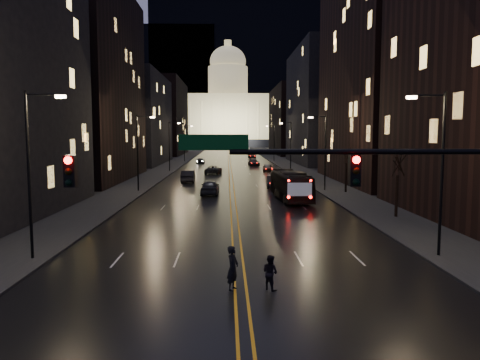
{
  "coord_description": "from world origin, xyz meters",
  "views": [
    {
      "loc": [
        -0.58,
        -14.76,
        6.76
      ],
      "look_at": [
        0.14,
        11.0,
        4.22
      ],
      "focal_mm": 35.0,
      "sensor_mm": 36.0,
      "label": 1
    }
  ],
  "objects": [
    {
      "name": "ground",
      "position": [
        0.0,
        0.0,
        0.0
      ],
      "size": [
        900.0,
        900.0,
        0.0
      ],
      "primitive_type": "plane",
      "color": "black",
      "rests_on": "ground"
    },
    {
      "name": "road",
      "position": [
        0.0,
        130.0,
        0.01
      ],
      "size": [
        20.0,
        320.0,
        0.02
      ],
      "primitive_type": "cube",
      "color": "black",
      "rests_on": "ground"
    },
    {
      "name": "sidewalk_left",
      "position": [
        -14.0,
        130.0,
        0.08
      ],
      "size": [
        8.0,
        320.0,
        0.16
      ],
      "primitive_type": "cube",
      "color": "black",
      "rests_on": "ground"
    },
    {
      "name": "sidewalk_right",
      "position": [
        14.0,
        130.0,
        0.08
      ],
      "size": [
        8.0,
        320.0,
        0.16
      ],
      "primitive_type": "cube",
      "color": "black",
      "rests_on": "ground"
    },
    {
      "name": "center_line",
      "position": [
        0.0,
        130.0,
        0.03
      ],
      "size": [
        0.62,
        320.0,
        0.01
      ],
      "primitive_type": "cube",
      "color": "orange",
      "rests_on": "road"
    },
    {
      "name": "building_left_mid",
      "position": [
        -21.0,
        54.0,
        14.0
      ],
      "size": [
        12.0,
        30.0,
        28.0
      ],
      "primitive_type": "cube",
      "color": "black",
      "rests_on": "ground"
    },
    {
      "name": "building_left_far",
      "position": [
        -21.0,
        92.0,
        10.0
      ],
      "size": [
        12.0,
        34.0,
        20.0
      ],
      "primitive_type": "cube",
      "color": "black",
      "rests_on": "ground"
    },
    {
      "name": "building_left_dist",
      "position": [
        -21.0,
        140.0,
        12.0
      ],
      "size": [
        12.0,
        40.0,
        24.0
      ],
      "primitive_type": "cube",
      "color": "black",
      "rests_on": "ground"
    },
    {
      "name": "building_right_tall",
      "position": [
        21.0,
        50.0,
        19.0
      ],
      "size": [
        12.0,
        30.0,
        38.0
      ],
      "primitive_type": "cube",
      "color": "black",
      "rests_on": "ground"
    },
    {
      "name": "building_right_mid",
      "position": [
        21.0,
        92.0,
        13.0
      ],
      "size": [
        12.0,
        34.0,
        26.0
      ],
      "primitive_type": "cube",
      "color": "black",
      "rests_on": "ground"
    },
    {
      "name": "building_right_dist",
      "position": [
        21.0,
        140.0,
        11.0
      ],
      "size": [
        12.0,
        40.0,
        22.0
      ],
      "primitive_type": "cube",
      "color": "black",
      "rests_on": "ground"
    },
    {
      "name": "mountain_ridge",
      "position": [
        40.0,
        380.0,
        65.0
      ],
      "size": [
        520.0,
        60.0,
        130.0
      ],
      "primitive_type": "cube",
      "color": "black",
      "rests_on": "ground"
    },
    {
      "name": "capitol",
      "position": [
        0.0,
        250.0,
        17.15
      ],
      "size": [
        90.0,
        50.0,
        58.5
      ],
      "color": "black",
      "rests_on": "ground"
    },
    {
      "name": "traffic_signal",
      "position": [
        5.91,
        -0.0,
        5.1
      ],
      "size": [
        17.29,
        0.45,
        7.0
      ],
      "color": "black",
      "rests_on": "ground"
    },
    {
      "name": "streetlamp_right_near",
      "position": [
        10.81,
        10.0,
        5.08
      ],
      "size": [
        2.13,
        0.25,
        9.0
      ],
      "color": "black",
      "rests_on": "ground"
    },
    {
      "name": "streetlamp_left_near",
      "position": [
        -10.81,
        10.0,
        5.08
      ],
      "size": [
        2.13,
        0.25,
        9.0
      ],
      "color": "black",
      "rests_on": "ground"
    },
    {
      "name": "streetlamp_right_mid",
      "position": [
        10.81,
        40.0,
        5.08
      ],
      "size": [
        2.13,
        0.25,
        9.0
      ],
      "color": "black",
      "rests_on": "ground"
    },
    {
      "name": "streetlamp_left_mid",
      "position": [
        -10.81,
        40.0,
        5.08
      ],
      "size": [
        2.13,
        0.25,
        9.0
      ],
      "color": "black",
      "rests_on": "ground"
    },
    {
      "name": "streetlamp_right_far",
      "position": [
        10.81,
        70.0,
        5.08
      ],
      "size": [
        2.13,
        0.25,
        9.0
      ],
      "color": "black",
      "rests_on": "ground"
    },
    {
      "name": "streetlamp_left_far",
      "position": [
        -10.81,
        70.0,
        5.08
      ],
      "size": [
        2.13,
        0.25,
        9.0
      ],
      "color": "black",
      "rests_on": "ground"
    },
    {
      "name": "streetlamp_right_dist",
      "position": [
        10.81,
        100.0,
        5.08
      ],
      "size": [
        2.13,
        0.25,
        9.0
      ],
      "color": "black",
      "rests_on": "ground"
    },
    {
      "name": "streetlamp_left_dist",
      "position": [
        -10.81,
        100.0,
        5.08
      ],
      "size": [
        2.13,
        0.25,
        9.0
      ],
      "color": "black",
      "rests_on": "ground"
    },
    {
      "name": "tree_right_mid",
      "position": [
        13.0,
        22.0,
        4.53
      ],
      "size": [
        2.4,
        2.4,
        6.65
      ],
      "color": "black",
      "rests_on": "ground"
    },
    {
      "name": "tree_right_far",
      "position": [
        13.0,
        38.0,
        4.53
      ],
      "size": [
        2.4,
        2.4,
        6.65
      ],
      "color": "black",
      "rests_on": "ground"
    },
    {
      "name": "bus",
      "position": [
        5.96,
        32.85,
        1.5
      ],
      "size": [
        3.22,
        10.9,
        3.0
      ],
      "primitive_type": "imported",
      "rotation": [
        0.0,
        0.0,
        0.07
      ],
      "color": "black",
      "rests_on": "ground"
    },
    {
      "name": "oncoming_car_a",
      "position": [
        -2.5,
        37.16,
        0.84
      ],
      "size": [
        2.09,
        4.95,
        1.67
      ],
      "primitive_type": "imported",
      "rotation": [
        0.0,
        0.0,
        3.12
      ],
      "color": "black",
      "rests_on": "ground"
    },
    {
      "name": "oncoming_car_b",
      "position": [
        -6.05,
        50.65,
        0.85
      ],
      "size": [
        1.95,
        5.22,
        1.71
      ],
      "primitive_type": "imported",
      "rotation": [
        0.0,
        0.0,
        3.17
      ],
      "color": "black",
      "rests_on": "ground"
    },
    {
      "name": "oncoming_car_c",
      "position": [
        -2.89,
        64.36,
        0.72
      ],
      "size": [
        3.07,
        5.44,
        1.44
      ],
      "primitive_type": "imported",
      "rotation": [
        0.0,
        0.0,
        3.0
      ],
      "color": "black",
      "rests_on": "ground"
    },
    {
      "name": "oncoming_car_d",
      "position": [
        -6.64,
        91.59,
        0.66
      ],
      "size": [
        1.89,
        4.57,
        1.32
      ],
      "primitive_type": "imported",
      "rotation": [
        0.0,
        0.0,
        3.15
      ],
      "color": "black",
      "rests_on": "ground"
    },
    {
      "name": "receding_car_a",
      "position": [
        5.22,
        43.81,
        0.75
      ],
      "size": [
        1.78,
        4.63,
        1.5
      ],
      "primitive_type": "imported",
      "rotation": [
        0.0,
        0.0,
        -0.04
      ],
      "color": "black",
      "rests_on": "ground"
    },
    {
      "name": "receding_car_b",
      "position": [
        6.73,
        68.55,
        0.76
      ],
      "size": [
        1.99,
        4.53,
        1.52
      ],
      "primitive_type": "imported",
      "rotation": [
        0.0,
        0.0,
        -0.04
      ],
      "color": "black",
      "rests_on": "ground"
    },
    {
      "name": "receding_car_c",
      "position": [
        5.09,
        84.26,
        0.71
      ],
      "size": [
        2.51,
        5.08,
        1.42
      ],
      "primitive_type": "imported",
      "rotation": [
        0.0,
        0.0,
        0.11
      ],
      "color": "black",
      "rests_on": "ground"
    },
    {
      "name": "receding_car_d",
      "position": [
        6.47,
        117.37,
        0.64
      ],
      "size": [
        2.16,
        4.65,
        1.29
      ],
      "primitive_type": "imported",
      "rotation": [
        0.0,
        0.0,
        0.01
      ],
      "color": "black",
      "rests_on": "ground"
    },
    {
      "name": "pedestrian_a",
      "position": [
        -0.34,
        5.0,
        0.98
      ],
      "size": [
        0.71,
        0.84,
        1.95
      ],
      "primitive_type": "imported",
      "rotation": [
        0.0,
        0.0,
        1.16
      ],
      "color": "black",
      "rests_on": "ground"
    },
    {
      "name": "pedestrian_b",
      "position": [
        1.28,
        5.0,
        0.77
      ],
      "size": [
        0.82,
        0.83,
        1.55
      ],
      "primitive_type": "imported",
      "rotation": [
        0.0,
        0.0,
        2.35
      ],
      "color": "black",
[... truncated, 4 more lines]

